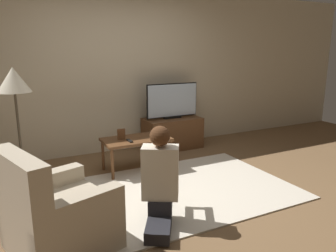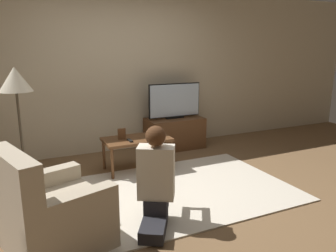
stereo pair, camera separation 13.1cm
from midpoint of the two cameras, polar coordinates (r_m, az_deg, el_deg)
ground_plane at (r=3.91m, az=-0.77°, el=-11.62°), size 10.00×10.00×0.00m
wall_back at (r=5.36m, az=-10.05°, el=9.38°), size 10.00×0.06×2.60m
rug at (r=3.91m, az=-0.77°, el=-11.52°), size 2.92×1.80×0.02m
tv_stand at (r=5.54m, az=0.07°, el=-1.24°), size 0.95×0.50×0.52m
tv at (r=5.43m, az=0.06°, el=4.43°), size 0.92×0.08×0.58m
coffee_table at (r=4.51m, az=-6.37°, el=-2.76°), size 0.91×0.51×0.46m
floor_lamp at (r=4.34m, az=-26.02°, el=6.26°), size 0.39×0.39×1.44m
armchair at (r=2.96m, az=-20.06°, el=-14.72°), size 0.95×0.97×0.89m
person_kneeling at (r=3.10m, az=-2.60°, el=-8.94°), size 0.63×0.84×0.96m
picture_frame at (r=4.45m, az=-8.98°, el=-1.42°), size 0.11×0.01×0.15m
remote at (r=4.36m, az=-7.55°, el=-2.56°), size 0.04×0.15×0.02m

